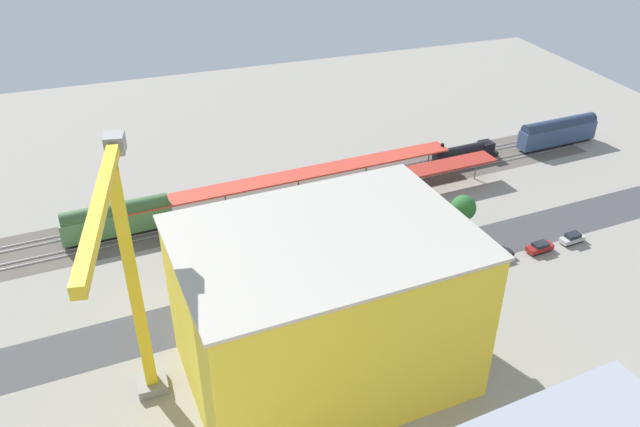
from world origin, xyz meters
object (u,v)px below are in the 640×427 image
object	(u,v)px
street_tree_0	(463,208)
platform_canopy_near	(346,187)
freight_coach_far	(117,219)
box_truck_1	(257,282)
locomotive	(466,153)
street_tree_1	(303,246)
box_truck_2	(274,287)
parked_car_4	(421,272)
street_tree_2	(217,257)
parked_car_1	(540,248)
traffic_light	(254,297)
parked_car_2	(499,255)
platform_canopy_far	(298,175)
box_truck_0	(371,264)
construction_building	(324,309)
parked_car_3	(464,265)
passenger_coach	(558,131)
tower_crane	(127,273)
parked_car_0	(572,238)

from	to	relation	value
street_tree_0	platform_canopy_near	bearing A→B (deg)	-44.94
freight_coach_far	box_truck_1	size ratio (longest dim) A/B	2.09
locomotive	street_tree_1	world-z (taller)	street_tree_1
street_tree_1	box_truck_2	bearing A→B (deg)	37.60
parked_car_4	street_tree_2	bearing A→B (deg)	-14.09
box_truck_1	street_tree_1	xyz separation A→B (m)	(-8.17, -2.89, 2.72)
parked_car_1	traffic_light	size ratio (longest dim) A/B	0.74
parked_car_2	street_tree_1	size ratio (longest dim) A/B	0.71
platform_canopy_near	freight_coach_far	distance (m)	39.76
platform_canopy_near	platform_canopy_far	xyz separation A→B (m)	(6.57, -7.23, -0.09)
platform_canopy_far	street_tree_0	size ratio (longest dim) A/B	8.38
platform_canopy_near	box_truck_0	distance (m)	20.24
parked_car_2	box_truck_2	size ratio (longest dim) A/B	0.50
box_truck_1	box_truck_2	world-z (taller)	box_truck_1
locomotive	box_truck_2	world-z (taller)	locomotive
parked_car_4	construction_building	xyz separation A→B (m)	(20.80, 13.82, 9.29)
parked_car_3	construction_building	world-z (taller)	construction_building
parked_car_2	construction_building	size ratio (longest dim) A/B	0.15
platform_canopy_far	box_truck_0	size ratio (longest dim) A/B	7.46
locomotive	construction_building	size ratio (longest dim) A/B	0.46
parked_car_3	box_truck_2	distance (m)	30.11
platform_canopy_near	street_tree_1	world-z (taller)	street_tree_1
freight_coach_far	box_truck_0	bearing A→B (deg)	146.29
box_truck_1	street_tree_2	xyz separation A→B (m)	(5.05, -2.90, 3.81)
parked_car_1	box_truck_1	size ratio (longest dim) A/B	0.53
passenger_coach	street_tree_1	bearing A→B (deg)	20.82
locomotive	parked_car_3	size ratio (longest dim) A/B	3.30
tower_crane	box_truck_1	xyz separation A→B (m)	(-17.34, -16.32, -17.44)
freight_coach_far	parked_car_3	bearing A→B (deg)	150.88
street_tree_1	parked_car_2	bearing A→B (deg)	166.08
parked_car_0	street_tree_1	bearing A→B (deg)	-9.60
platform_canopy_far	parked_car_0	xyz separation A→B (m)	(-38.06, 30.40, -3.48)
parked_car_3	traffic_light	world-z (taller)	traffic_light
parked_car_2	street_tree_2	xyz separation A→B (m)	(43.78, -7.59, 4.83)
parked_car_1	tower_crane	world-z (taller)	tower_crane
parked_car_3	box_truck_0	world-z (taller)	box_truck_0
platform_canopy_near	box_truck_0	xyz separation A→B (m)	(3.48, 19.76, -2.64)
locomotive	traffic_light	world-z (taller)	traffic_light
parked_car_0	tower_crane	world-z (taller)	tower_crane
parked_car_0	parked_car_4	world-z (taller)	parked_car_4
tower_crane	street_tree_0	xyz separation A→B (m)	(-53.71, -19.83, -13.87)
parked_car_1	parked_car_4	xyz separation A→B (m)	(21.33, -0.53, 0.05)
construction_building	box_truck_0	xyz separation A→B (m)	(-13.89, -17.14, -8.39)
passenger_coach	traffic_light	size ratio (longest dim) A/B	2.99
parked_car_1	box_truck_2	size ratio (longest dim) A/B	0.48
locomotive	construction_building	bearing A→B (deg)	44.10
box_truck_1	tower_crane	bearing A→B (deg)	43.26
platform_canopy_far	street_tree_2	xyz separation A→B (m)	(19.83, 22.83, 1.31)
parked_car_0	parked_car_2	xyz separation A→B (m)	(14.10, 0.02, -0.04)
platform_canopy_near	construction_building	size ratio (longest dim) A/B	1.91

